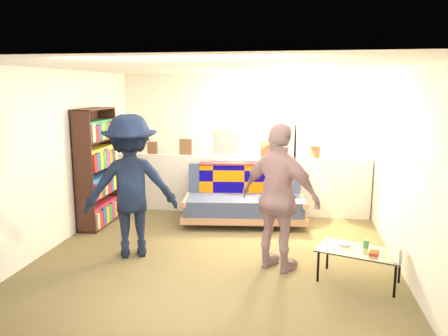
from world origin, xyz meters
name	(u,v)px	position (x,y,z in m)	size (l,w,h in m)	color
ground	(219,250)	(0.00, 0.00, 0.00)	(5.00, 5.00, 0.00)	brown
room_shell	(225,123)	(0.00, 0.47, 1.67)	(4.60, 5.05, 2.45)	silver
half_wall_ledge	(237,185)	(0.00, 1.80, 0.50)	(4.45, 0.15, 1.00)	silver
ledge_decor	(224,146)	(-0.23, 1.78, 1.18)	(2.97, 0.02, 0.45)	brown
futon_sofa	(245,199)	(0.20, 1.26, 0.39)	(2.02, 1.13, 0.83)	#AC7753
bookshelf	(97,172)	(-2.08, 0.78, 0.86)	(0.31, 0.92, 1.84)	#321810
coffee_table	(360,252)	(1.72, -0.72, 0.35)	(1.02, 0.76, 0.47)	black
floor_lamp	(295,149)	(0.97, 1.66, 1.17)	(0.38, 0.32, 1.64)	black
person_left	(131,186)	(-1.08, -0.33, 0.92)	(1.18, 0.68, 1.83)	black
person_right	(280,198)	(0.81, -0.50, 0.88)	(1.03, 0.43, 1.76)	#D1878D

